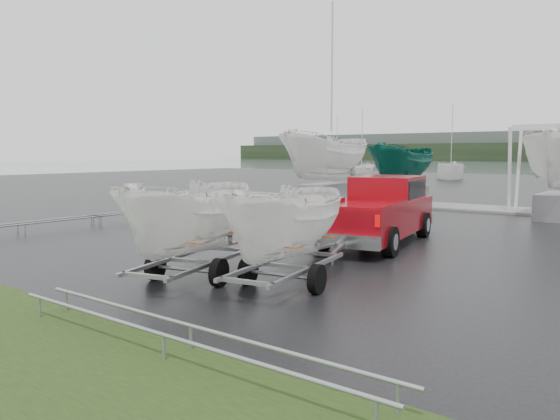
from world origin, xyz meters
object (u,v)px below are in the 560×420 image
object	(u,v)px
trailer_parked	(189,155)
boat_hoist	(549,156)
pickup_truck	(380,208)
trailer_hitched	(286,161)

from	to	relation	value
trailer_parked	boat_hoist	size ratio (longest dim) A/B	1.23
pickup_truck	boat_hoist	distance (m)	12.35
trailer_parked	boat_hoist	xyz separation A→B (m)	(3.26, 19.33, -0.09)
trailer_hitched	boat_hoist	world-z (taller)	trailer_hitched
pickup_truck	trailer_hitched	bearing A→B (deg)	-90.00
trailer_hitched	boat_hoist	bearing A→B (deg)	76.15
pickup_truck	boat_hoist	bearing A→B (deg)	68.74
trailer_hitched	boat_hoist	size ratio (longest dim) A/B	1.18
trailer_parked	trailer_hitched	bearing A→B (deg)	7.94
trailer_hitched	boat_hoist	xyz separation A→B (m)	(1.29, 18.50, 0.03)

